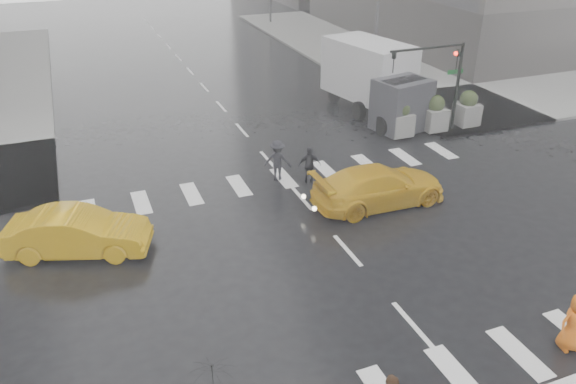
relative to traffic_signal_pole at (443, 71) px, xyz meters
name	(u,v)px	position (x,y,z in m)	size (l,w,h in m)	color
ground	(347,250)	(-9.01, -8.01, -3.22)	(120.00, 120.00, 0.00)	black
sidewalk_ne	(482,66)	(10.49, 9.49, -3.14)	(35.00, 35.00, 0.15)	slate
road_markings	(347,250)	(-9.01, -8.01, -3.21)	(18.00, 48.00, 0.01)	silver
traffic_signal_pole	(443,71)	(0.00, 0.00, 0.00)	(4.45, 0.42, 4.50)	black
street_lamp_near	(376,0)	(1.86, 9.99, 1.73)	(2.15, 0.22, 9.00)	#59595B
planter_west	(400,119)	(-2.01, 0.19, -2.23)	(1.10, 1.10, 1.80)	slate
planter_mid	(434,114)	(-0.01, 0.19, -2.23)	(1.10, 1.10, 1.80)	slate
planter_east	(467,109)	(1.99, 0.19, -2.23)	(1.10, 1.10, 1.80)	slate
pedestrian_orange	(575,322)	(-5.66, -14.30, -2.36)	(0.91, 0.68, 1.69)	orange
pedestrian_far_a	(310,165)	(-8.16, -2.78, -2.42)	(0.93, 0.57, 1.59)	black
pedestrian_far_b	(278,160)	(-9.29, -2.02, -2.34)	(1.13, 0.62, 1.75)	black
taxi_mid	(78,233)	(-17.40, -4.80, -2.45)	(1.62, 4.66, 1.54)	#DFA20B
taxi_rear	(379,186)	(-6.41, -5.48, -2.45)	(2.16, 4.69, 1.54)	#DFA20B
box_truck	(377,79)	(-1.51, 3.55, -1.19)	(2.68, 7.14, 3.80)	silver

